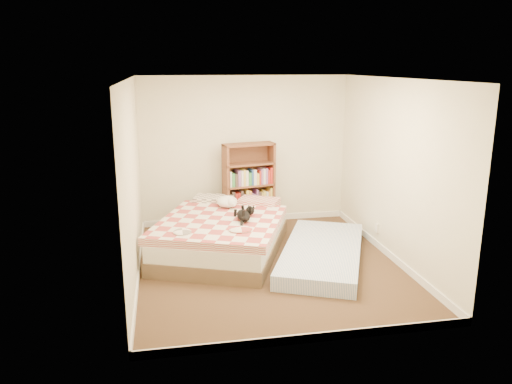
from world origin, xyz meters
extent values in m
cube|color=#40311B|center=(0.00, 0.00, 0.00)|extent=(3.50, 4.00, 0.01)
cube|color=white|center=(0.00, 0.00, 2.50)|extent=(3.50, 4.00, 0.01)
cube|color=beige|center=(0.00, 2.00, 1.25)|extent=(3.50, 0.01, 2.50)
cube|color=beige|center=(0.00, -2.00, 1.25)|extent=(3.50, 0.01, 2.50)
cube|color=beige|center=(-1.75, 0.00, 1.25)|extent=(0.01, 4.00, 2.50)
cube|color=beige|center=(1.75, 0.00, 1.25)|extent=(0.01, 4.00, 2.50)
cube|color=white|center=(0.00, 1.99, 0.05)|extent=(3.50, 0.02, 0.10)
cube|color=white|center=(0.00, -1.99, 0.05)|extent=(3.50, 0.02, 0.10)
cube|color=white|center=(-1.74, 0.00, 0.05)|extent=(0.02, 4.00, 0.10)
cube|color=white|center=(1.74, 0.00, 0.05)|extent=(0.02, 4.00, 0.10)
cube|color=white|center=(1.74, 0.40, 0.30)|extent=(0.03, 0.09, 0.13)
cube|color=brown|center=(-0.55, 0.62, 0.10)|extent=(2.29, 2.67, 0.20)
cube|color=silver|center=(-0.55, 0.62, 0.31)|extent=(2.24, 2.61, 0.22)
cube|color=#AE4440|center=(-0.55, 0.62, 0.48)|extent=(2.21, 2.32, 0.11)
cube|color=slate|center=(-0.93, 1.46, 0.52)|extent=(0.72, 0.59, 0.17)
cube|color=#AE4440|center=(-0.18, 1.46, 0.52)|extent=(0.72, 0.59, 0.17)
cube|color=#552E1D|center=(-0.38, 1.73, 0.71)|extent=(0.10, 0.29, 1.42)
cube|color=#552E1D|center=(0.43, 1.73, 0.71)|extent=(0.10, 0.29, 1.42)
cube|color=#552E1D|center=(0.02, 1.86, 0.71)|extent=(0.84, 0.19, 1.42)
cube|color=#552E1D|center=(0.02, 1.73, 0.02)|extent=(0.89, 0.45, 0.03)
cube|color=#552E1D|center=(0.02, 1.73, 0.72)|extent=(0.89, 0.45, 0.03)
cube|color=#552E1D|center=(0.02, 1.73, 1.40)|extent=(0.89, 0.45, 0.03)
cube|color=#7692C4|center=(0.77, 0.03, 0.10)|extent=(1.86, 2.51, 0.21)
ellipsoid|color=black|center=(-0.29, 0.40, 0.61)|extent=(0.38, 0.44, 0.13)
sphere|color=black|center=(-0.29, 0.63, 0.62)|extent=(0.18, 0.18, 0.13)
cone|color=black|center=(-0.32, 0.66, 0.67)|extent=(0.06, 0.06, 0.05)
cone|color=black|center=(-0.25, 0.66, 0.67)|extent=(0.06, 0.06, 0.05)
cylinder|color=black|center=(-0.18, 0.13, 0.57)|extent=(0.17, 0.21, 0.05)
ellipsoid|color=white|center=(-0.43, 1.12, 0.62)|extent=(0.42, 0.45, 0.17)
sphere|color=white|center=(-0.33, 1.01, 0.64)|extent=(0.18, 0.18, 0.14)
sphere|color=white|center=(-0.28, 0.96, 0.63)|extent=(0.08, 0.08, 0.06)
sphere|color=white|center=(-0.57, 1.18, 0.60)|extent=(0.10, 0.10, 0.08)
camera|label=1|loc=(-1.35, -6.23, 2.68)|focal=35.00mm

